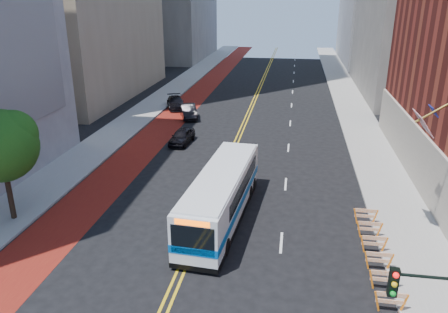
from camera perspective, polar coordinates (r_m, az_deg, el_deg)
ground at (r=20.47m, az=-7.53°, el=-18.66°), size 160.00×160.00×0.00m
sidewalk_left at (r=49.88m, az=-11.09°, el=5.23°), size 4.00×140.00×0.15m
sidewalk_right at (r=47.40m, az=17.39°, el=3.87°), size 4.00×140.00×0.15m
bus_lane_paint at (r=48.71m, az=-6.75°, el=5.02°), size 3.60×140.00×0.01m
center_line_inner at (r=47.19m, az=2.58°, el=4.64°), size 0.14×140.00×0.01m
center_line_outer at (r=47.15m, az=3.01°, el=4.62°), size 0.14×140.00×0.01m
lane_dashes at (r=54.64m, az=8.82°, el=6.62°), size 0.14×98.20×0.01m
construction_barriers at (r=22.64m, az=19.87°, el=-13.48°), size 1.42×10.91×1.00m
street_tree at (r=27.85m, az=-27.06°, el=1.58°), size 4.20×4.20×6.70m
transit_bus at (r=26.13m, az=-0.30°, el=-4.97°), size 3.34×11.55×3.13m
car_a at (r=39.98m, az=-5.52°, el=2.63°), size 1.91×4.08×1.35m
car_b at (r=48.44m, az=-4.66°, el=5.91°), size 3.06×4.76×1.48m
car_c at (r=52.80m, az=-6.32°, el=7.01°), size 3.43×5.06×1.36m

